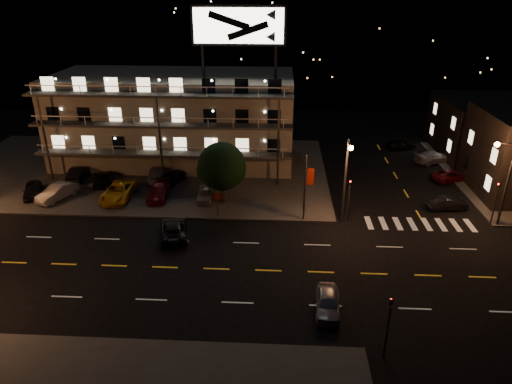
# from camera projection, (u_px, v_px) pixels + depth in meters

# --- Properties ---
(ground) EXTENTS (140.00, 140.00, 0.00)m
(ground) POSITION_uv_depth(u_px,v_px,m) (242.00, 270.00, 34.92)
(ground) COLOR black
(ground) RESTS_ON ground
(curb_nw) EXTENTS (44.00, 24.00, 0.15)m
(curb_nw) POSITION_uv_depth(u_px,v_px,m) (138.00, 170.00, 53.78)
(curb_nw) COLOR #393937
(curb_nw) RESTS_ON ground
(motel) EXTENTS (28.00, 13.80, 18.10)m
(motel) POSITION_uv_depth(u_px,v_px,m) (176.00, 118.00, 54.94)
(motel) COLOR #9C9A88
(motel) RESTS_ON ground
(side_bldg_back) EXTENTS (14.06, 12.00, 7.00)m
(side_bldg_back) POSITION_uv_depth(u_px,v_px,m) (497.00, 128.00, 57.46)
(side_bldg_back) COLOR black
(side_bldg_back) RESTS_ON ground
(hill_backdrop) EXTENTS (120.00, 25.00, 24.00)m
(hill_backdrop) POSITION_uv_depth(u_px,v_px,m) (240.00, 31.00, 93.03)
(hill_backdrop) COLOR black
(hill_backdrop) RESTS_ON ground
(streetlight_nc) EXTENTS (0.44, 1.92, 8.00)m
(streetlight_nc) POSITION_uv_depth(u_px,v_px,m) (346.00, 173.00, 39.67)
(streetlight_nc) COLOR #2D2D30
(streetlight_nc) RESTS_ON ground
(streetlight_ne) EXTENTS (1.92, 0.44, 8.00)m
(streetlight_ne) POSITION_uv_depth(u_px,v_px,m) (505.00, 175.00, 39.32)
(streetlight_ne) COLOR #2D2D30
(streetlight_ne) RESTS_ON ground
(signal_nw) EXTENTS (0.20, 0.27, 4.60)m
(signal_nw) POSITION_uv_depth(u_px,v_px,m) (349.00, 196.00, 41.14)
(signal_nw) COLOR #2D2D30
(signal_nw) RESTS_ON ground
(signal_sw) EXTENTS (0.20, 0.27, 4.60)m
(signal_sw) POSITION_uv_depth(u_px,v_px,m) (388.00, 322.00, 25.68)
(signal_sw) COLOR #2D2D30
(signal_sw) RESTS_ON ground
(signal_ne) EXTENTS (0.27, 0.20, 4.60)m
(signal_ne) POSITION_uv_depth(u_px,v_px,m) (496.00, 199.00, 40.50)
(signal_ne) COLOR #2D2D30
(signal_ne) RESTS_ON ground
(banner_north) EXTENTS (0.83, 0.16, 6.40)m
(banner_north) POSITION_uv_depth(u_px,v_px,m) (306.00, 186.00, 40.89)
(banner_north) COLOR #2D2D30
(banner_north) RESTS_ON ground
(stop_sign) EXTENTS (0.91, 0.11, 2.61)m
(stop_sign) POSITION_uv_depth(u_px,v_px,m) (217.00, 201.00, 42.16)
(stop_sign) COLOR #2D2D30
(stop_sign) RESTS_ON ground
(tree) EXTENTS (4.90, 4.72, 6.17)m
(tree) POSITION_uv_depth(u_px,v_px,m) (221.00, 168.00, 44.03)
(tree) COLOR black
(tree) RESTS_ON curb_nw
(lot_car_0) EXTENTS (3.09, 4.43, 1.40)m
(lot_car_0) POSITION_uv_depth(u_px,v_px,m) (32.00, 190.00, 46.53)
(lot_car_0) COLOR black
(lot_car_0) RESTS_ON curb_nw
(lot_car_1) EXTENTS (3.27, 4.77, 1.49)m
(lot_car_1) POSITION_uv_depth(u_px,v_px,m) (57.00, 192.00, 45.88)
(lot_car_1) COLOR gray
(lot_car_1) RESTS_ON curb_nw
(lot_car_2) EXTENTS (2.63, 5.59, 1.54)m
(lot_car_2) POSITION_uv_depth(u_px,v_px,m) (119.00, 191.00, 46.01)
(lot_car_2) COLOR gold
(lot_car_2) RESTS_ON curb_nw
(lot_car_3) EXTENTS (2.07, 4.66, 1.33)m
(lot_car_3) POSITION_uv_depth(u_px,v_px,m) (159.00, 192.00, 46.15)
(lot_car_3) COLOR #5B0D16
(lot_car_3) RESTS_ON curb_nw
(lot_car_4) EXTENTS (1.80, 3.77, 1.24)m
(lot_car_4) POSITION_uv_depth(u_px,v_px,m) (204.00, 194.00, 45.77)
(lot_car_4) COLOR gray
(lot_car_4) RESTS_ON curb_nw
(lot_car_5) EXTENTS (1.75, 4.45, 1.44)m
(lot_car_5) POSITION_uv_depth(u_px,v_px,m) (79.00, 173.00, 50.76)
(lot_car_5) COLOR black
(lot_car_5) RESTS_ON curb_nw
(lot_car_6) EXTENTS (3.44, 4.87, 1.23)m
(lot_car_6) POSITION_uv_depth(u_px,v_px,m) (103.00, 178.00, 49.60)
(lot_car_6) COLOR black
(lot_car_6) RESTS_ON curb_nw
(lot_car_7) EXTENTS (2.88, 5.24, 1.44)m
(lot_car_7) POSITION_uv_depth(u_px,v_px,m) (157.00, 173.00, 50.71)
(lot_car_7) COLOR gray
(lot_car_7) RESTS_ON curb_nw
(lot_car_8) EXTENTS (2.84, 4.55, 1.44)m
(lot_car_8) POSITION_uv_depth(u_px,v_px,m) (172.00, 177.00, 49.59)
(lot_car_8) COLOR black
(lot_car_8) RESTS_ON curb_nw
(lot_car_9) EXTENTS (2.75, 4.16, 1.29)m
(lot_car_9) POSITION_uv_depth(u_px,v_px,m) (229.00, 174.00, 50.50)
(lot_car_9) COLOR #5B0D16
(lot_car_9) RESTS_ON curb_nw
(side_car_0) EXTENTS (3.95, 1.82, 1.26)m
(side_car_0) POSITION_uv_depth(u_px,v_px,m) (448.00, 204.00, 44.09)
(side_car_0) COLOR black
(side_car_0) RESTS_ON ground
(side_car_1) EXTENTS (5.01, 3.64, 1.27)m
(side_car_1) POSITION_uv_depth(u_px,v_px,m) (451.00, 175.00, 50.69)
(side_car_1) COLOR #5B0D16
(side_car_1) RESTS_ON ground
(side_car_2) EXTENTS (5.31, 3.76, 1.43)m
(side_car_2) POSITION_uv_depth(u_px,v_px,m) (434.00, 157.00, 55.82)
(side_car_2) COLOR gray
(side_car_2) RESTS_ON ground
(side_car_3) EXTENTS (4.25, 2.76, 1.35)m
(side_car_3) POSITION_uv_depth(u_px,v_px,m) (401.00, 144.00, 60.67)
(side_car_3) COLOR black
(side_car_3) RESTS_ON ground
(road_car_east) EXTENTS (1.86, 4.03, 1.34)m
(road_car_east) POSITION_uv_depth(u_px,v_px,m) (328.00, 302.00, 30.25)
(road_car_east) COLOR gray
(road_car_east) RESTS_ON ground
(road_car_west) EXTENTS (3.28, 5.24, 1.35)m
(road_car_west) POSITION_uv_depth(u_px,v_px,m) (174.00, 229.00, 39.32)
(road_car_west) COLOR black
(road_car_west) RESTS_ON ground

